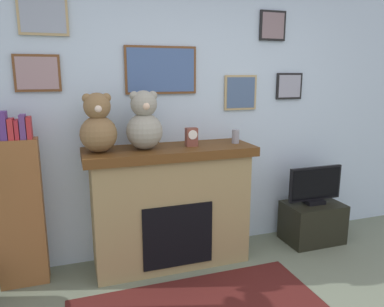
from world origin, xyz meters
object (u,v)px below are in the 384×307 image
television (315,186)px  tv_stand (312,222)px  mantel_clock (191,137)px  teddy_bear_tan (144,123)px  teddy_bear_brown (98,126)px  bookshelf (19,207)px  fireplace (170,205)px  candle_jar (236,136)px

television → tv_stand: bearing=90.0°
mantel_clock → tv_stand: bearing=-1.7°
tv_stand → teddy_bear_tan: teddy_bear_tan is taller
television → teddy_bear_brown: (-2.11, 0.04, 0.71)m
bookshelf → teddy_bear_tan: (1.03, -0.06, 0.64)m
tv_stand → television: bearing=-90.0°
fireplace → teddy_bear_brown: 0.97m
bookshelf → teddy_bear_brown: size_ratio=2.99×
bookshelf → candle_jar: bookshelf is taller
fireplace → television: fireplace is taller
teddy_bear_brown → teddy_bear_tan: size_ratio=0.98×
fireplace → tv_stand: size_ratio=2.56×
teddy_bear_brown → mantel_clock: bearing=-0.0°
bookshelf → candle_jar: 1.94m
teddy_bear_brown → candle_jar: bearing=0.0°
candle_jar → television: bearing=-2.7°
teddy_bear_brown → fireplace: bearing=1.8°
television → mantel_clock: 1.44m
tv_stand → candle_jar: (-0.89, 0.04, 0.95)m
bookshelf → tv_stand: (2.76, -0.10, -0.46)m
fireplace → tv_stand: fireplace is taller
teddy_bear_tan → bookshelf: bearing=176.7°
tv_stand → mantel_clock: bearing=178.3°
fireplace → bookshelf: (-1.25, 0.04, 0.12)m
television → teddy_bear_brown: bearing=178.9°
television → teddy_bear_brown: 2.23m
bookshelf → fireplace: bearing=-1.9°
teddy_bear_tan → tv_stand: bearing=-1.3°
bookshelf → teddy_bear_brown: 0.91m
tv_stand → mantel_clock: size_ratio=3.56×
tv_stand → teddy_bear_brown: (-2.11, 0.04, 1.10)m
tv_stand → candle_jar: bearing=177.4°
mantel_clock → teddy_bear_brown: 0.81m
fireplace → teddy_bear_brown: size_ratio=3.09×
fireplace → teddy_bear_brown: bearing=-178.2°
teddy_bear_brown → teddy_bear_tan: teddy_bear_tan is taller
bookshelf → teddy_bear_tan: 1.21m
television → teddy_bear_brown: teddy_bear_brown is taller
television → mantel_clock: bearing=178.2°
mantel_clock → teddy_bear_tan: bearing=179.9°
fireplace → candle_jar: candle_jar is taller
tv_stand → mantel_clock: mantel_clock is taller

